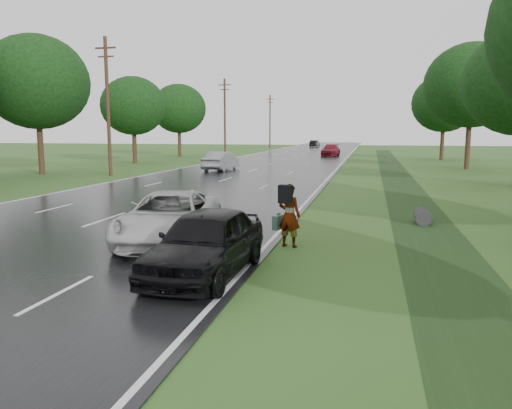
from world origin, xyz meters
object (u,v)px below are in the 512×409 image
object	(u,v)px
pedestrian	(288,215)
dark_sedan	(206,242)
white_pickup	(170,217)
silver_sedan	(221,161)

from	to	relation	value
pedestrian	dark_sedan	bearing A→B (deg)	84.13
dark_sedan	white_pickup	bearing A→B (deg)	128.30
dark_sedan	silver_sedan	bearing A→B (deg)	109.06
silver_sedan	white_pickup	bearing A→B (deg)	108.16
dark_sedan	silver_sedan	size ratio (longest dim) A/B	0.95
white_pickup	dark_sedan	bearing A→B (deg)	-63.78
white_pickup	dark_sedan	world-z (taller)	dark_sedan
pedestrian	silver_sedan	size ratio (longest dim) A/B	0.39
dark_sedan	silver_sedan	world-z (taller)	silver_sedan
pedestrian	white_pickup	bearing A→B (deg)	21.76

